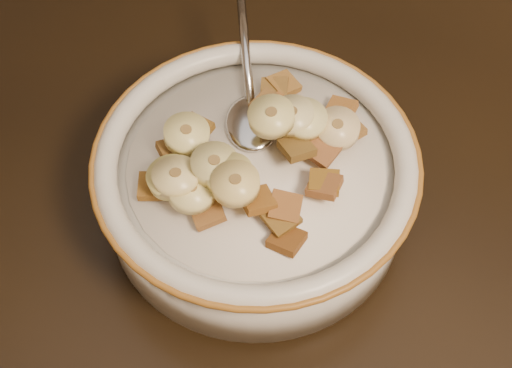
% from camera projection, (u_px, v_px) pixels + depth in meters
% --- Properties ---
extents(table, '(1.43, 0.95, 0.04)m').
position_uv_depth(table, '(458.00, 197.00, 0.56)').
color(table, black).
rests_on(table, floor).
extents(cereal_bowl, '(0.22, 0.22, 0.05)m').
position_uv_depth(cereal_bowl, '(256.00, 187.00, 0.51)').
color(cereal_bowl, beige).
rests_on(cereal_bowl, table).
extents(milk, '(0.18, 0.18, 0.00)m').
position_uv_depth(milk, '(256.00, 166.00, 0.49)').
color(milk, silver).
rests_on(milk, cereal_bowl).
extents(spoon, '(0.06, 0.06, 0.01)m').
position_uv_depth(spoon, '(252.00, 123.00, 0.51)').
color(spoon, '#ABADB1').
rests_on(spoon, cereal_bowl).
extents(cereal_square_0, '(0.03, 0.03, 0.01)m').
position_uv_depth(cereal_square_0, '(297.00, 148.00, 0.48)').
color(cereal_square_0, brown).
rests_on(cereal_square_0, milk).
extents(cereal_square_1, '(0.03, 0.03, 0.01)m').
position_uv_depth(cereal_square_1, '(324.00, 182.00, 0.47)').
color(cereal_square_1, brown).
rests_on(cereal_square_1, milk).
extents(cereal_square_2, '(0.03, 0.03, 0.01)m').
position_uv_depth(cereal_square_2, '(191.00, 194.00, 0.47)').
color(cereal_square_2, brown).
rests_on(cereal_square_2, milk).
extents(cereal_square_3, '(0.02, 0.02, 0.01)m').
position_uv_depth(cereal_square_3, '(322.00, 150.00, 0.48)').
color(cereal_square_3, brown).
rests_on(cereal_square_3, milk).
extents(cereal_square_4, '(0.03, 0.03, 0.01)m').
position_uv_depth(cereal_square_4, '(347.00, 130.00, 0.50)').
color(cereal_square_4, olive).
rests_on(cereal_square_4, milk).
extents(cereal_square_5, '(0.02, 0.02, 0.01)m').
position_uv_depth(cereal_square_5, '(285.00, 207.00, 0.46)').
color(cereal_square_5, brown).
rests_on(cereal_square_5, milk).
extents(cereal_square_6, '(0.03, 0.03, 0.01)m').
position_uv_depth(cereal_square_6, '(268.00, 105.00, 0.51)').
color(cereal_square_6, brown).
rests_on(cereal_square_6, milk).
extents(cereal_square_7, '(0.03, 0.03, 0.01)m').
position_uv_depth(cereal_square_7, '(298.00, 111.00, 0.50)').
color(cereal_square_7, brown).
rests_on(cereal_square_7, milk).
extents(cereal_square_8, '(0.03, 0.03, 0.01)m').
position_uv_depth(cereal_square_8, '(153.00, 186.00, 0.47)').
color(cereal_square_8, brown).
rests_on(cereal_square_8, milk).
extents(cereal_square_9, '(0.02, 0.02, 0.01)m').
position_uv_depth(cereal_square_9, '(287.00, 240.00, 0.45)').
color(cereal_square_9, brown).
rests_on(cereal_square_9, milk).
extents(cereal_square_10, '(0.02, 0.02, 0.01)m').
position_uv_depth(cereal_square_10, '(324.00, 186.00, 0.47)').
color(cereal_square_10, brown).
rests_on(cereal_square_10, milk).
extents(cereal_square_11, '(0.02, 0.02, 0.01)m').
position_uv_depth(cereal_square_11, '(195.00, 129.00, 0.49)').
color(cereal_square_11, brown).
rests_on(cereal_square_11, milk).
extents(cereal_square_12, '(0.02, 0.03, 0.01)m').
position_uv_depth(cereal_square_12, '(280.00, 108.00, 0.51)').
color(cereal_square_12, brown).
rests_on(cereal_square_12, milk).
extents(cereal_square_13, '(0.03, 0.03, 0.01)m').
position_uv_depth(cereal_square_13, '(174.00, 151.00, 0.49)').
color(cereal_square_13, brown).
rests_on(cereal_square_13, milk).
extents(cereal_square_14, '(0.03, 0.03, 0.01)m').
position_uv_depth(cereal_square_14, '(277.00, 120.00, 0.49)').
color(cereal_square_14, brown).
rests_on(cereal_square_14, milk).
extents(cereal_square_15, '(0.03, 0.03, 0.01)m').
position_uv_depth(cereal_square_15, '(257.00, 200.00, 0.46)').
color(cereal_square_15, brown).
rests_on(cereal_square_15, milk).
extents(cereal_square_16, '(0.02, 0.02, 0.01)m').
position_uv_depth(cereal_square_16, '(340.00, 111.00, 0.51)').
color(cereal_square_16, brown).
rests_on(cereal_square_16, milk).
extents(cereal_square_17, '(0.03, 0.03, 0.01)m').
position_uv_depth(cereal_square_17, '(281.00, 218.00, 0.46)').
color(cereal_square_17, brown).
rests_on(cereal_square_17, milk).
extents(cereal_square_18, '(0.03, 0.03, 0.01)m').
position_uv_depth(cereal_square_18, '(283.00, 85.00, 0.53)').
color(cereal_square_18, olive).
rests_on(cereal_square_18, milk).
extents(cereal_square_19, '(0.03, 0.03, 0.01)m').
position_uv_depth(cereal_square_19, '(275.00, 90.00, 0.52)').
color(cereal_square_19, olive).
rests_on(cereal_square_19, milk).
extents(cereal_square_20, '(0.03, 0.03, 0.01)m').
position_uv_depth(cereal_square_20, '(207.00, 212.00, 0.46)').
color(cereal_square_20, brown).
rests_on(cereal_square_20, milk).
extents(banana_slice_0, '(0.04, 0.04, 0.02)m').
position_uv_depth(banana_slice_0, '(337.00, 128.00, 0.49)').
color(banana_slice_0, beige).
rests_on(banana_slice_0, milk).
extents(banana_slice_1, '(0.04, 0.04, 0.01)m').
position_uv_depth(banana_slice_1, '(229.00, 175.00, 0.45)').
color(banana_slice_1, '#DFCC71').
rests_on(banana_slice_1, milk).
extents(banana_slice_2, '(0.04, 0.04, 0.01)m').
position_uv_depth(banana_slice_2, '(236.00, 184.00, 0.45)').
color(banana_slice_2, '#E5D270').
rests_on(banana_slice_2, milk).
extents(banana_slice_3, '(0.04, 0.04, 0.01)m').
position_uv_depth(banana_slice_3, '(292.00, 116.00, 0.48)').
color(banana_slice_3, '#FFF4A2').
rests_on(banana_slice_3, milk).
extents(banana_slice_4, '(0.04, 0.04, 0.01)m').
position_uv_depth(banana_slice_4, '(215.00, 165.00, 0.46)').
color(banana_slice_4, '#D2C486').
rests_on(banana_slice_4, milk).
extents(banana_slice_5, '(0.03, 0.03, 0.01)m').
position_uv_depth(banana_slice_5, '(176.00, 177.00, 0.46)').
color(banana_slice_5, '#FEE7A5').
rests_on(banana_slice_5, milk).
extents(banana_slice_6, '(0.04, 0.04, 0.01)m').
position_uv_depth(banana_slice_6, '(192.00, 191.00, 0.46)').
color(banana_slice_6, '#FBF0A7').
rests_on(banana_slice_6, milk).
extents(banana_slice_7, '(0.04, 0.04, 0.01)m').
position_uv_depth(banana_slice_7, '(187.00, 134.00, 0.48)').
color(banana_slice_7, '#D8CB6F').
rests_on(banana_slice_7, milk).
extents(banana_slice_8, '(0.03, 0.03, 0.01)m').
position_uv_depth(banana_slice_8, '(271.00, 117.00, 0.47)').
color(banana_slice_8, '#EEDB73').
rests_on(banana_slice_8, milk).
extents(banana_slice_9, '(0.04, 0.04, 0.01)m').
position_uv_depth(banana_slice_9, '(304.00, 119.00, 0.48)').
color(banana_slice_9, '#F6EDA4').
rests_on(banana_slice_9, milk).
extents(banana_slice_10, '(0.04, 0.04, 0.01)m').
position_uv_depth(banana_slice_10, '(171.00, 177.00, 0.46)').
color(banana_slice_10, '#E2D475').
rests_on(banana_slice_10, milk).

